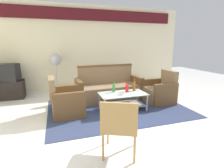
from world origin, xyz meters
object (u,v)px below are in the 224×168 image
television (7,73)px  wicker_chair (120,124)px  coffee_table (123,99)px  bottle_green (114,88)px  pedestal_fan (56,62)px  bottle_brown (134,86)px  cup (123,92)px  couch (109,89)px  armchair_left (66,102)px  tv_stand (9,90)px  bottle_red (127,88)px  armchair_right (160,92)px

television → wicker_chair: size_ratio=0.79×
coffee_table → bottle_green: size_ratio=3.95×
pedestal_fan → bottle_brown: bearing=-44.3°
cup → wicker_chair: wicker_chair is taller
couch → bottle_green: (-0.08, -0.70, 0.20)m
armchair_left → pedestal_fan: 1.93m
coffee_table → cup: 0.21m
bottle_brown → wicker_chair: 2.07m
couch → armchair_left: size_ratio=2.15×
bottle_green → tv_stand: 3.12m
cup → bottle_red: bearing=49.5°
armchair_right → bottle_brown: (-0.79, -0.08, 0.24)m
armchair_right → bottle_brown: 0.83m
bottle_green → pedestal_fan: size_ratio=0.22×
armchair_right → coffee_table: (-1.15, -0.22, -0.02)m
armchair_left → television: television is taller
armchair_left → bottle_green: 1.16m
wicker_chair → bottle_brown: bearing=84.9°
couch → cup: size_ratio=18.29×
armchair_left → armchair_right: 2.45m
armchair_right → cup: armchair_right is taller
armchair_left → coffee_table: (1.30, -0.12, -0.02)m
coffee_table → bottle_red: size_ratio=4.65×
bottle_green → bottle_brown: (0.52, -0.04, 0.01)m
bottle_green → bottle_brown: bottle_brown is taller
bottle_green → television: size_ratio=0.42×
bottle_green → armchair_right: bearing=2.0°
couch → bottle_green: size_ratio=6.57×
armchair_left → television: (-1.48, 1.74, 0.47)m
wicker_chair → armchair_left: bearing=134.4°
armchair_right → tv_stand: (-3.93, 1.64, -0.03)m
armchair_left → cup: (1.27, -0.21, 0.17)m
bottle_brown → bottle_red: bearing=-176.8°
armchair_right → cup: 1.23m
armchair_right → coffee_table: 1.17m
coffee_table → armchair_left: bearing=174.8°
cup → armchair_left: bearing=170.6°
bottle_green → pedestal_fan: 2.21m
bottle_red → pedestal_fan: pedestal_fan is taller
television → wicker_chair: television is taller
couch → armchair_left: (-1.22, -0.75, -0.03)m
armchair_right → coffee_table: armchair_right is taller
couch → cup: (0.05, -0.97, 0.14)m
pedestal_fan → armchair_right: bearing=-32.9°
armchair_left → wicker_chair: 1.88m
wicker_chair → couch: bearing=101.8°
cup → tv_stand: (-2.76, 1.95, -0.20)m
couch → pedestal_fan: 1.85m
television → wicker_chair: 4.09m
couch → tv_stand: bearing=-22.6°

